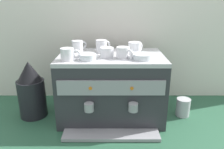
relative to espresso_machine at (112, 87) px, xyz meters
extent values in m
plane|color=#28563D|center=(0.00, 0.00, -0.22)|extent=(4.00, 4.00, 0.00)
cube|color=silver|center=(0.00, 0.35, 0.35)|extent=(2.80, 0.03, 1.12)
cube|color=#2D2D33|center=(0.00, 0.00, -0.01)|extent=(0.68, 0.40, 0.41)
cube|color=#B7B7BC|center=(0.00, 0.00, 0.21)|extent=(0.68, 0.40, 0.02)
cube|color=#939399|center=(0.00, -0.20, 0.08)|extent=(0.62, 0.01, 0.09)
cylinder|color=orange|center=(-0.12, -0.21, 0.08)|extent=(0.02, 0.01, 0.02)
cylinder|color=orange|center=(0.12, -0.21, 0.08)|extent=(0.02, 0.01, 0.02)
cube|color=#939399|center=(0.00, -0.25, -0.20)|extent=(0.57, 0.12, 0.02)
cylinder|color=#939399|center=(-0.13, -0.23, -0.03)|extent=(0.06, 0.06, 0.05)
cylinder|color=#939399|center=(0.13, -0.23, -0.03)|extent=(0.06, 0.06, 0.05)
cylinder|color=white|center=(-0.07, 0.08, 0.26)|extent=(0.07, 0.07, 0.08)
torus|color=white|center=(-0.03, 0.12, 0.26)|extent=(0.05, 0.05, 0.06)
cylinder|color=white|center=(-0.26, -0.11, 0.26)|extent=(0.08, 0.08, 0.07)
torus|color=white|center=(-0.21, -0.11, 0.26)|extent=(0.06, 0.02, 0.05)
cylinder|color=white|center=(-0.03, -0.05, 0.25)|extent=(0.08, 0.08, 0.06)
torus|color=white|center=(-0.06, 0.00, 0.25)|extent=(0.04, 0.05, 0.05)
cylinder|color=white|center=(0.15, 0.04, 0.26)|extent=(0.08, 0.08, 0.08)
torus|color=white|center=(0.19, 0.08, 0.26)|extent=(0.05, 0.05, 0.06)
cylinder|color=white|center=(0.07, -0.06, 0.25)|extent=(0.08, 0.08, 0.07)
torus|color=white|center=(0.11, -0.10, 0.25)|extent=(0.05, 0.05, 0.05)
cylinder|color=white|center=(-0.23, 0.11, 0.26)|extent=(0.08, 0.08, 0.07)
torus|color=white|center=(-0.19, 0.14, 0.26)|extent=(0.05, 0.05, 0.06)
cylinder|color=silver|center=(-0.14, -0.10, 0.24)|extent=(0.10, 0.10, 0.03)
cylinder|color=silver|center=(-0.14, -0.10, 0.22)|extent=(0.06, 0.06, 0.01)
cylinder|color=silver|center=(0.18, -0.09, 0.24)|extent=(0.12, 0.12, 0.03)
cylinder|color=silver|center=(0.18, -0.09, 0.22)|extent=(0.07, 0.07, 0.01)
cylinder|color=black|center=(-0.54, 0.01, -0.09)|extent=(0.18, 0.18, 0.26)
cone|color=black|center=(-0.54, 0.01, 0.11)|extent=(0.16, 0.16, 0.13)
cylinder|color=#B7B7BC|center=(0.50, 0.00, -0.15)|extent=(0.09, 0.09, 0.13)
camera|label=1|loc=(0.01, -1.37, 0.57)|focal=35.37mm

